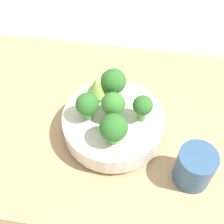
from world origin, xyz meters
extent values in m
plane|color=beige|center=(0.00, 0.00, 0.00)|extent=(6.00, 6.00, 0.00)
cube|color=tan|center=(0.00, 0.00, 0.02)|extent=(1.02, 0.61, 0.04)
cylinder|color=silver|center=(0.00, -0.04, 0.05)|extent=(0.12, 0.12, 0.01)
cylinder|color=silver|center=(0.00, -0.04, 0.08)|extent=(0.26, 0.26, 0.06)
cylinder|color=#609347|center=(0.07, -0.03, 0.13)|extent=(0.02, 0.02, 0.04)
sphere|color=#2D6B28|center=(0.07, -0.03, 0.16)|extent=(0.05, 0.05, 0.05)
cylinder|color=#6BA34C|center=(-0.06, -0.05, 0.13)|extent=(0.02, 0.02, 0.03)
sphere|color=#2D6B28|center=(-0.06, -0.05, 0.16)|extent=(0.06, 0.06, 0.06)
cylinder|color=#7AB256|center=(0.01, -0.11, 0.13)|extent=(0.03, 0.03, 0.03)
sphere|color=#2D6B28|center=(0.01, -0.11, 0.16)|extent=(0.07, 0.07, 0.07)
cylinder|color=#7AB256|center=(-0.01, 0.04, 0.13)|extent=(0.02, 0.02, 0.03)
sphere|color=#2D6B28|center=(-0.01, 0.04, 0.16)|extent=(0.06, 0.06, 0.06)
cylinder|color=#6BA34C|center=(-0.05, 0.01, 0.13)|extent=(0.03, 0.03, 0.03)
cone|color=#93B751|center=(-0.05, 0.01, 0.16)|extent=(0.05, 0.05, 0.05)
cylinder|color=#6BA34C|center=(0.00, -0.04, 0.13)|extent=(0.02, 0.02, 0.03)
sphere|color=#387A2D|center=(0.00, -0.04, 0.16)|extent=(0.06, 0.06, 0.06)
cylinder|color=#33567F|center=(0.20, -0.14, 0.09)|extent=(0.09, 0.09, 0.10)
camera|label=1|loc=(0.07, -0.49, 0.74)|focal=50.00mm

